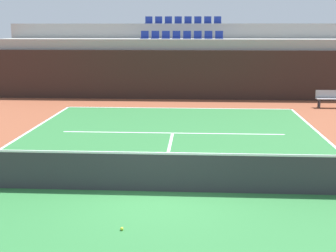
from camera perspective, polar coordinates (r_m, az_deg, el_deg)
The scene contains 13 objects.
ground_plane at distance 11.48m, azimuth -1.06°, elevation -7.92°, with size 80.00×80.00×0.00m, color brown.
court_surface at distance 11.48m, azimuth -1.06°, elevation -7.90°, with size 11.00×24.00×0.01m, color #2D7238.
baseline_far at distance 23.06m, azimuth 1.26°, elevation 2.17°, with size 11.00×0.10×0.00m, color white.
service_line_far at distance 17.62m, azimuth 0.56°, elevation -0.85°, with size 8.26×0.10×0.00m, color white.
centre_service_line at distance 14.52m, azimuth -0.07°, elevation -3.62°, with size 0.10×6.40×0.00m, color white.
back_wall at distance 25.93m, azimuth 1.54°, elevation 6.18°, with size 20.60×0.30×2.66m, color black.
stands_tier_lower at distance 27.25m, azimuth 1.64°, elevation 7.06°, with size 20.60×2.40×3.24m, color #9E9E99.
stands_tier_upper at distance 29.61m, azimuth 1.79°, elevation 8.27°, with size 20.60×2.40×4.09m, color #9E9E99.
seating_row_lower at distance 27.26m, azimuth 1.67°, elevation 10.74°, with size 4.66×0.44×0.44m.
seating_row_upper at distance 29.65m, azimuth 1.83°, elevation 12.47°, with size 4.66×0.44×0.44m.
tennis_net at distance 11.32m, azimuth -1.07°, elevation -5.50°, with size 11.08×0.08×1.07m.
player_bench at distance 24.53m, azimuth 19.10°, elevation 3.27°, with size 1.50×0.40×0.85m.
tennis_ball_0 at distance 9.43m, azimuth -5.59°, elevation -12.22°, with size 0.07×0.07×0.07m, color #CCE033.
Camera 1 is at (0.86, -10.77, 3.88)m, focal length 50.57 mm.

